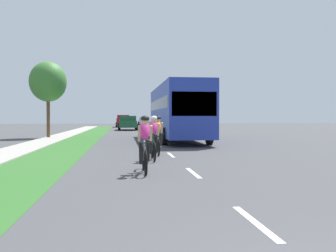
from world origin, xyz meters
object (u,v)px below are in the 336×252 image
bus_blue (177,110)px  sedan_silver (144,121)px  suv_maroon (123,121)px  cyclist_trailing (153,137)px  cyclist_distant (157,135)px  pickup_dark_green (128,123)px  cyclist_lead (145,143)px  street_tree_near (48,82)px

bus_blue → sedan_silver: 42.21m
bus_blue → suv_maroon: 31.09m
cyclist_trailing → cyclist_distant: size_ratio=1.00×
pickup_dark_green → suv_maroon: size_ratio=1.09×
cyclist_lead → cyclist_distant: size_ratio=1.00×
cyclist_trailing → suv_maroon: size_ratio=0.37×
sedan_silver → cyclist_lead: bearing=-93.3°
cyclist_trailing → cyclist_distant: bearing=79.9°
street_tree_near → suv_maroon: bearing=78.6°
cyclist_trailing → cyclist_distant: 1.85m
street_tree_near → pickup_dark_green: bearing=67.9°
cyclist_lead → pickup_dark_green: size_ratio=0.34×
pickup_dark_green → street_tree_near: 16.16m
suv_maroon → pickup_dark_green: bearing=-87.5°
sedan_silver → street_tree_near: size_ratio=0.78×
cyclist_distant → sedan_silver: cyclist_distant is taller
bus_blue → street_tree_near: size_ratio=2.09×
cyclist_distant → sedan_silver: bearing=87.4°
pickup_dark_green → cyclist_trailing: bearing=-89.0°
cyclist_trailing → sedan_silver: (2.67, 52.58, -0.04)m
sedan_silver → cyclist_trailing: bearing=-92.9°
cyclist_lead → bus_blue: bearing=77.7°
cyclist_distant → pickup_dark_green: (-0.83, 27.16, 0.02)m
cyclist_trailing → bus_blue: (2.41, 10.39, 1.17)m
sedan_silver → pickup_dark_green: bearing=-97.7°
sedan_silver → suv_maroon: bearing=-108.2°
bus_blue → suv_maroon: bus_blue is taller
bus_blue → pickup_dark_green: bearing=98.9°
cyclist_distant → street_tree_near: size_ratio=0.31×
suv_maroon → sedan_silver: (3.71, 11.31, -0.18)m
cyclist_distant → suv_maroon: 39.48m
cyclist_lead → sedan_silver: (3.15, 55.44, -0.04)m
cyclist_lead → suv_maroon: size_ratio=0.37×
cyclist_trailing → pickup_dark_green: pickup_dark_green is taller
cyclist_lead → sedan_silver: bearing=86.7°
pickup_dark_green → suv_maroon: bearing=92.5°
cyclist_lead → street_tree_near: 18.47m
cyclist_distant → street_tree_near: street_tree_near is taller
cyclist_trailing → street_tree_near: street_tree_near is taller
bus_blue → sedan_silver: (0.26, 42.19, -1.21)m
cyclist_distant → pickup_dark_green: pickup_dark_green is taller
pickup_dark_green → suv_maroon: 12.31m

